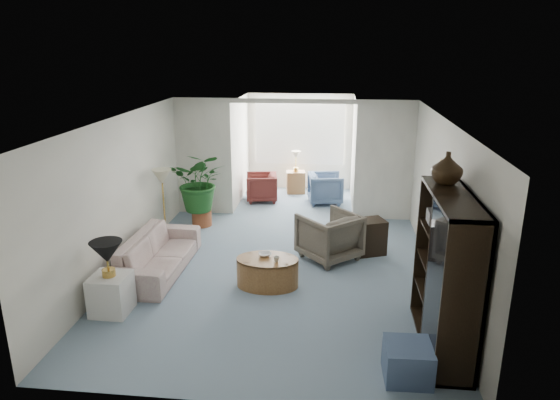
# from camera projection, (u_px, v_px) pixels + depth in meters

# --- Properties ---
(floor) EXTENTS (6.00, 6.00, 0.00)m
(floor) POSITION_uv_depth(u_px,v_px,m) (276.00, 277.00, 8.08)
(floor) COLOR #849BAF
(floor) RESTS_ON ground
(sunroom_floor) EXTENTS (2.60, 2.60, 0.00)m
(sunroom_floor) POSITION_uv_depth(u_px,v_px,m) (296.00, 201.00, 11.97)
(sunroom_floor) COLOR #849BAF
(sunroom_floor) RESTS_ON ground
(back_pier_left) EXTENTS (1.20, 0.12, 2.50)m
(back_pier_left) POSITION_uv_depth(u_px,v_px,m) (204.00, 157.00, 10.75)
(back_pier_left) COLOR white
(back_pier_left) RESTS_ON ground
(back_pier_right) EXTENTS (1.20, 0.12, 2.50)m
(back_pier_right) POSITION_uv_depth(u_px,v_px,m) (385.00, 161.00, 10.36)
(back_pier_right) COLOR white
(back_pier_right) RESTS_ON ground
(back_header) EXTENTS (2.60, 0.12, 0.10)m
(back_header) POSITION_uv_depth(u_px,v_px,m) (293.00, 101.00, 10.20)
(back_header) COLOR white
(back_header) RESTS_ON back_pier_left
(window_pane) EXTENTS (2.20, 0.02, 1.50)m
(window_pane) POSITION_uv_depth(u_px,v_px,m) (300.00, 134.00, 12.58)
(window_pane) COLOR white
(window_blinds) EXTENTS (2.20, 0.02, 1.50)m
(window_blinds) POSITION_uv_depth(u_px,v_px,m) (300.00, 134.00, 12.55)
(window_blinds) COLOR white
(framed_picture) EXTENTS (0.04, 0.50, 0.40)m
(framed_picture) POSITION_uv_depth(u_px,v_px,m) (445.00, 180.00, 7.23)
(framed_picture) COLOR beige
(sofa) EXTENTS (0.86, 2.13, 0.62)m
(sofa) POSITION_uv_depth(u_px,v_px,m) (158.00, 254.00, 8.19)
(sofa) COLOR beige
(sofa) RESTS_ON ground
(end_table) EXTENTS (0.51, 0.51, 0.55)m
(end_table) POSITION_uv_depth(u_px,v_px,m) (111.00, 294.00, 6.94)
(end_table) COLOR silver
(end_table) RESTS_ON ground
(table_lamp) EXTENTS (0.44, 0.44, 0.30)m
(table_lamp) POSITION_uv_depth(u_px,v_px,m) (107.00, 252.00, 6.75)
(table_lamp) COLOR black
(table_lamp) RESTS_ON end_table
(floor_lamp) EXTENTS (0.36, 0.36, 0.28)m
(floor_lamp) POSITION_uv_depth(u_px,v_px,m) (162.00, 177.00, 9.17)
(floor_lamp) COLOR beige
(floor_lamp) RESTS_ON ground
(coffee_table) EXTENTS (1.21, 1.21, 0.45)m
(coffee_table) POSITION_uv_depth(u_px,v_px,m) (267.00, 272.00, 7.72)
(coffee_table) COLOR olive
(coffee_table) RESTS_ON ground
(coffee_bowl) EXTENTS (0.25, 0.25, 0.05)m
(coffee_bowl) POSITION_uv_depth(u_px,v_px,m) (265.00, 254.00, 7.75)
(coffee_bowl) COLOR white
(coffee_bowl) RESTS_ON coffee_table
(coffee_cup) EXTENTS (0.11, 0.11, 0.08)m
(coffee_cup) POSITION_uv_depth(u_px,v_px,m) (276.00, 259.00, 7.53)
(coffee_cup) COLOR beige
(coffee_cup) RESTS_ON coffee_table
(wingback_chair) EXTENTS (1.25, 1.25, 0.82)m
(wingback_chair) POSITION_uv_depth(u_px,v_px,m) (329.00, 236.00, 8.66)
(wingback_chair) COLOR #645E4F
(wingback_chair) RESTS_ON ground
(side_table_dark) EXTENTS (0.64, 0.58, 0.62)m
(side_table_dark) POSITION_uv_depth(u_px,v_px,m) (369.00, 237.00, 8.90)
(side_table_dark) COLOR black
(side_table_dark) RESTS_ON ground
(entertainment_cabinet) EXTENTS (0.46, 1.74, 1.93)m
(entertainment_cabinet) POSITION_uv_depth(u_px,v_px,m) (446.00, 273.00, 5.99)
(entertainment_cabinet) COLOR black
(entertainment_cabinet) RESTS_ON ground
(cabinet_urn) EXTENTS (0.38, 0.38, 0.39)m
(cabinet_urn) POSITION_uv_depth(u_px,v_px,m) (447.00, 168.00, 6.12)
(cabinet_urn) COLOR black
(cabinet_urn) RESTS_ON entertainment_cabinet
(ottoman) EXTENTS (0.52, 0.52, 0.41)m
(ottoman) POSITION_uv_depth(u_px,v_px,m) (408.00, 362.00, 5.59)
(ottoman) COLOR #4A5E7F
(ottoman) RESTS_ON ground
(plant_pot) EXTENTS (0.40, 0.40, 0.32)m
(plant_pot) POSITION_uv_depth(u_px,v_px,m) (202.00, 218.00, 10.31)
(plant_pot) COLOR brown
(plant_pot) RESTS_ON ground
(house_plant) EXTENTS (1.10, 0.95, 1.22)m
(house_plant) POSITION_uv_depth(u_px,v_px,m) (200.00, 181.00, 10.08)
(house_plant) COLOR #1B501D
(house_plant) RESTS_ON plant_pot
(sunroom_chair_blue) EXTENTS (0.87, 0.86, 0.70)m
(sunroom_chair_blue) POSITION_uv_depth(u_px,v_px,m) (325.00, 188.00, 11.72)
(sunroom_chair_blue) COLOR #4A5E7F
(sunroom_chair_blue) RESTS_ON ground
(sunroom_chair_maroon) EXTENTS (0.82, 0.80, 0.65)m
(sunroom_chair_maroon) POSITION_uv_depth(u_px,v_px,m) (261.00, 187.00, 11.88)
(sunroom_chair_maroon) COLOR #5D231F
(sunroom_chair_maroon) RESTS_ON ground
(sunroom_table) EXTENTS (0.49, 0.41, 0.55)m
(sunroom_table) POSITION_uv_depth(u_px,v_px,m) (296.00, 182.00, 12.53)
(sunroom_table) COLOR olive
(sunroom_table) RESTS_ON ground
(shelf_clutter) EXTENTS (0.30, 1.13, 1.06)m
(shelf_clutter) POSITION_uv_depth(u_px,v_px,m) (447.00, 261.00, 5.74)
(shelf_clutter) COLOR #2D2923
(shelf_clutter) RESTS_ON entertainment_cabinet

